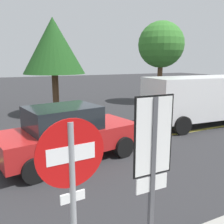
{
  "coord_description": "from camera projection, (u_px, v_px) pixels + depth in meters",
  "views": [
    {
      "loc": [
        -1.75,
        -7.41,
        2.91
      ],
      "look_at": [
        1.45,
        -0.8,
        1.36
      ],
      "focal_mm": 39.22,
      "sensor_mm": 36.0,
      "label": 1
    }
  ],
  "objects": [
    {
      "name": "tree_right_verge",
      "position": [
        53.0,
        46.0,
        12.7
      ],
      "size": [
        3.23,
        3.23,
        5.1
      ],
      "color": "#513823",
      "rests_on": "ground_plane"
    },
    {
      "name": "stop_sign",
      "position": [
        72.0,
        185.0,
        2.62
      ],
      "size": [
        0.76,
        0.07,
        2.34
      ],
      "color": "gray",
      "rests_on": "ground_plane"
    },
    {
      "name": "car_red_crossing",
      "position": [
        68.0,
        133.0,
        7.23
      ],
      "size": [
        4.31,
        2.52,
        1.63
      ],
      "color": "red",
      "rests_on": "ground_plane"
    },
    {
      "name": "lane_marking_centre",
      "position": [
        140.0,
        140.0,
        9.15
      ],
      "size": [
        28.0,
        0.16,
        0.01
      ],
      "primitive_type": "cube",
      "color": "#E0D14C"
    },
    {
      "name": "tree_centre_verge",
      "position": [
        161.0,
        45.0,
        16.18
      ],
      "size": [
        3.03,
        3.03,
        5.47
      ],
      "color": "#513823",
      "rests_on": "ground_plane"
    },
    {
      "name": "ground_plane",
      "position": [
        61.0,
        153.0,
        7.87
      ],
      "size": [
        80.0,
        80.0,
        0.0
      ],
      "primitive_type": "plane",
      "color": "#2D2D30"
    },
    {
      "name": "white_van",
      "position": [
        201.0,
        97.0,
        11.1
      ],
      "size": [
        5.32,
        2.54,
        2.2
      ],
      "color": "white",
      "rests_on": "ground_plane"
    },
    {
      "name": "speed_limit_sign",
      "position": [
        153.0,
        157.0,
        2.97
      ],
      "size": [
        0.54,
        0.06,
        2.52
      ],
      "color": "#4C4C51",
      "rests_on": "ground_plane"
    }
  ]
}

